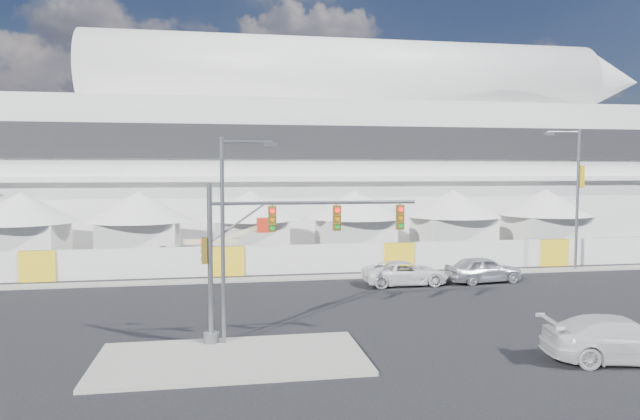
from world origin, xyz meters
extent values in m
plane|color=black|center=(0.00, 0.00, 0.00)|extent=(160.00, 160.00, 0.00)
cube|color=gray|center=(-6.00, -3.00, 0.07)|extent=(10.00, 5.00, 0.15)
cube|color=gray|center=(20.00, 12.50, 0.06)|extent=(80.00, 1.20, 0.12)
cube|color=silver|center=(8.00, 42.00, 7.00)|extent=(80.00, 24.00, 14.00)
cube|color=black|center=(8.00, 29.85, 9.80)|extent=(68.00, 0.30, 3.20)
cube|color=silver|center=(8.00, 29.60, 6.30)|extent=(72.00, 0.80, 0.50)
cylinder|color=silver|center=(8.00, 40.00, 17.78)|extent=(57.60, 8.40, 8.40)
cylinder|color=silver|center=(10.00, 40.00, 17.36)|extent=(51.60, 6.80, 6.80)
cylinder|color=silver|center=(12.00, 40.00, 16.94)|extent=(45.60, 5.20, 5.20)
cone|color=silver|center=(40.80, 40.00, 18.00)|extent=(8.00, 7.60, 7.60)
cube|color=silver|center=(-22.00, 24.00, 1.50)|extent=(6.00, 6.00, 3.00)
cone|color=silver|center=(-22.00, 24.00, 4.20)|extent=(8.40, 8.40, 2.40)
cube|color=silver|center=(-13.00, 24.00, 1.50)|extent=(6.00, 6.00, 3.00)
cone|color=silver|center=(-13.00, 24.00, 4.20)|extent=(8.40, 8.40, 2.40)
cube|color=silver|center=(-4.00, 24.00, 1.50)|extent=(6.00, 6.00, 3.00)
cone|color=silver|center=(-4.00, 24.00, 4.20)|extent=(8.40, 8.40, 2.40)
cube|color=silver|center=(5.00, 24.00, 1.50)|extent=(6.00, 6.00, 3.00)
cone|color=silver|center=(5.00, 24.00, 4.20)|extent=(8.40, 8.40, 2.40)
cube|color=silver|center=(14.00, 24.00, 1.50)|extent=(6.00, 6.00, 3.00)
cone|color=silver|center=(14.00, 24.00, 4.20)|extent=(8.40, 8.40, 2.40)
cube|color=silver|center=(23.00, 24.00, 1.50)|extent=(6.00, 6.00, 3.00)
cone|color=silver|center=(23.00, 24.00, 4.20)|extent=(8.40, 8.40, 2.40)
cube|color=silver|center=(6.00, 14.50, 1.00)|extent=(70.00, 0.25, 2.00)
imported|color=silver|center=(10.01, 9.42, 0.84)|extent=(2.56, 5.11, 1.67)
imported|color=white|center=(4.89, 9.52, 0.74)|extent=(2.47, 5.32, 1.48)
imported|color=silver|center=(8.34, -5.48, 0.83)|extent=(3.27, 6.03, 1.66)
imported|color=silver|center=(18.89, 17.89, 0.77)|extent=(3.41, 4.94, 1.54)
imported|color=black|center=(25.96, 16.99, 0.74)|extent=(2.14, 4.47, 1.48)
imported|color=silver|center=(-8.24, 18.24, 0.78)|extent=(2.57, 5.53, 1.56)
cylinder|color=gray|center=(-6.79, -1.05, 3.37)|extent=(0.21, 0.21, 6.44)
cylinder|color=gray|center=(-6.79, -1.05, 0.35)|extent=(0.63, 0.63, 0.40)
cylinder|color=gray|center=(-2.52, -1.05, 5.79)|extent=(8.54, 0.14, 0.14)
cube|color=#594714|center=(-4.28, -1.05, 5.14)|extent=(0.32, 0.22, 1.05)
cube|color=#594714|center=(-1.60, -1.05, 5.14)|extent=(0.32, 0.22, 1.05)
cube|color=#594714|center=(1.13, -1.05, 5.14)|extent=(0.32, 0.22, 1.05)
cube|color=#594714|center=(-7.01, -1.05, 3.91)|extent=(0.22, 0.32, 1.05)
cylinder|color=gray|center=(-6.28, -1.19, 4.29)|extent=(0.17, 0.17, 8.29)
cylinder|color=gray|center=(-5.26, -1.19, 8.25)|extent=(2.03, 0.11, 0.11)
cube|color=gray|center=(-4.34, -1.19, 8.16)|extent=(0.55, 0.23, 0.14)
cylinder|color=gray|center=(18.50, 12.50, 5.00)|extent=(0.20, 0.20, 10.00)
cylinder|color=gray|center=(17.28, 12.50, 9.78)|extent=(2.45, 0.13, 0.13)
cube|color=gray|center=(16.17, 12.50, 9.67)|extent=(0.67, 0.28, 0.17)
cube|color=yellow|center=(18.78, 12.50, 6.67)|extent=(0.03, 0.67, 1.56)
cube|color=red|center=(-8.33, 16.89, 0.56)|extent=(3.69, 1.65, 1.13)
cube|color=beige|center=(-7.10, 16.89, 2.05)|extent=(3.89, 0.38, 0.36)
cube|color=beige|center=(-4.85, 16.89, 2.66)|extent=(3.02, 0.32, 1.24)
cube|color=red|center=(-3.42, 16.89, 3.17)|extent=(0.92, 0.92, 1.02)
camera|label=1|loc=(-6.24, -24.15, 7.12)|focal=32.00mm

